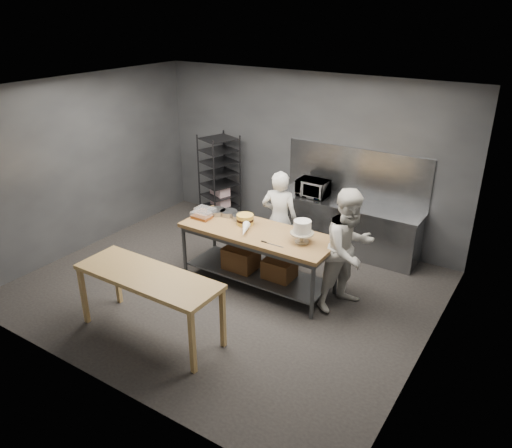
{
  "coord_description": "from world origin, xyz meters",
  "views": [
    {
      "loc": [
        4.01,
        -5.38,
        4.05
      ],
      "look_at": [
        0.34,
        0.31,
        1.05
      ],
      "focal_mm": 35.0,
      "sensor_mm": 36.0,
      "label": 1
    }
  ],
  "objects_px": {
    "chef_right": "(349,250)",
    "layer_cake": "(245,219)",
    "chef_behind": "(279,219)",
    "frosted_cake_stand": "(302,229)",
    "near_counter": "(148,280)",
    "microwave": "(313,188)",
    "work_table": "(257,251)",
    "speed_rack": "(220,180)"
  },
  "relations": [
    {
      "from": "chef_right",
      "to": "layer_cake",
      "type": "distance_m",
      "value": 1.69
    },
    {
      "from": "chef_behind",
      "to": "frosted_cake_stand",
      "type": "relative_size",
      "value": 4.85
    },
    {
      "from": "near_counter",
      "to": "frosted_cake_stand",
      "type": "bearing_deg",
      "value": 56.44
    },
    {
      "from": "chef_behind",
      "to": "near_counter",
      "type": "bearing_deg",
      "value": 66.62
    },
    {
      "from": "microwave",
      "to": "work_table",
      "type": "bearing_deg",
      "value": -89.89
    },
    {
      "from": "work_table",
      "to": "chef_right",
      "type": "bearing_deg",
      "value": 8.02
    },
    {
      "from": "speed_rack",
      "to": "frosted_cake_stand",
      "type": "bearing_deg",
      "value": -32.21
    },
    {
      "from": "chef_right",
      "to": "microwave",
      "type": "height_order",
      "value": "chef_right"
    },
    {
      "from": "work_table",
      "to": "frosted_cake_stand",
      "type": "xyz_separation_m",
      "value": [
        0.75,
        0.01,
        0.56
      ]
    },
    {
      "from": "frosted_cake_stand",
      "to": "speed_rack",
      "type": "bearing_deg",
      "value": 147.79
    },
    {
      "from": "layer_cake",
      "to": "speed_rack",
      "type": "bearing_deg",
      "value": 136.24
    },
    {
      "from": "work_table",
      "to": "chef_right",
      "type": "xyz_separation_m",
      "value": [
        1.39,
        0.2,
        0.32
      ]
    },
    {
      "from": "microwave",
      "to": "layer_cake",
      "type": "distance_m",
      "value": 1.75
    },
    {
      "from": "speed_rack",
      "to": "microwave",
      "type": "relative_size",
      "value": 3.23
    },
    {
      "from": "work_table",
      "to": "near_counter",
      "type": "distance_m",
      "value": 1.92
    },
    {
      "from": "chef_right",
      "to": "frosted_cake_stand",
      "type": "xyz_separation_m",
      "value": [
        -0.64,
        -0.19,
        0.24
      ]
    },
    {
      "from": "work_table",
      "to": "microwave",
      "type": "bearing_deg",
      "value": 90.11
    },
    {
      "from": "microwave",
      "to": "layer_cake",
      "type": "height_order",
      "value": "microwave"
    },
    {
      "from": "chef_behind",
      "to": "work_table",
      "type": "bearing_deg",
      "value": 79.74
    },
    {
      "from": "speed_rack",
      "to": "chef_behind",
      "type": "distance_m",
      "value": 2.2
    },
    {
      "from": "near_counter",
      "to": "microwave",
      "type": "xyz_separation_m",
      "value": [
        0.47,
        3.67,
        0.24
      ]
    },
    {
      "from": "near_counter",
      "to": "speed_rack",
      "type": "relative_size",
      "value": 1.14
    },
    {
      "from": "chef_behind",
      "to": "chef_right",
      "type": "relative_size",
      "value": 0.92
    },
    {
      "from": "chef_right",
      "to": "layer_cake",
      "type": "xyz_separation_m",
      "value": [
        -1.68,
        -0.1,
        0.1
      ]
    },
    {
      "from": "near_counter",
      "to": "speed_rack",
      "type": "xyz_separation_m",
      "value": [
        -1.53,
        3.59,
        0.04
      ]
    },
    {
      "from": "work_table",
      "to": "layer_cake",
      "type": "xyz_separation_m",
      "value": [
        -0.29,
        0.1,
        0.43
      ]
    },
    {
      "from": "speed_rack",
      "to": "chef_right",
      "type": "distance_m",
      "value": 3.74
    },
    {
      "from": "work_table",
      "to": "frosted_cake_stand",
      "type": "relative_size",
      "value": 7.06
    },
    {
      "from": "frosted_cake_stand",
      "to": "layer_cake",
      "type": "bearing_deg",
      "value": 174.94
    },
    {
      "from": "frosted_cake_stand",
      "to": "microwave",
      "type": "bearing_deg",
      "value": 112.5
    },
    {
      "from": "layer_cake",
      "to": "chef_behind",
      "type": "bearing_deg",
      "value": 69.19
    },
    {
      "from": "work_table",
      "to": "speed_rack",
      "type": "xyz_separation_m",
      "value": [
        -2.01,
        1.74,
        0.28
      ]
    },
    {
      "from": "chef_behind",
      "to": "layer_cake",
      "type": "distance_m",
      "value": 0.71
    },
    {
      "from": "chef_right",
      "to": "frosted_cake_stand",
      "type": "height_order",
      "value": "chef_right"
    },
    {
      "from": "work_table",
      "to": "chef_right",
      "type": "relative_size",
      "value": 1.34
    },
    {
      "from": "work_table",
      "to": "near_counter",
      "type": "bearing_deg",
      "value": -104.53
    },
    {
      "from": "chef_behind",
      "to": "frosted_cake_stand",
      "type": "xyz_separation_m",
      "value": [
        0.8,
        -0.73,
        0.31
      ]
    },
    {
      "from": "work_table",
      "to": "microwave",
      "type": "xyz_separation_m",
      "value": [
        -0.0,
        1.82,
        0.48
      ]
    },
    {
      "from": "speed_rack",
      "to": "microwave",
      "type": "bearing_deg",
      "value": 2.29
    },
    {
      "from": "microwave",
      "to": "layer_cake",
      "type": "relative_size",
      "value": 2.06
    },
    {
      "from": "frosted_cake_stand",
      "to": "near_counter",
      "type": "bearing_deg",
      "value": -123.56
    },
    {
      "from": "speed_rack",
      "to": "chef_right",
      "type": "relative_size",
      "value": 0.98
    }
  ]
}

